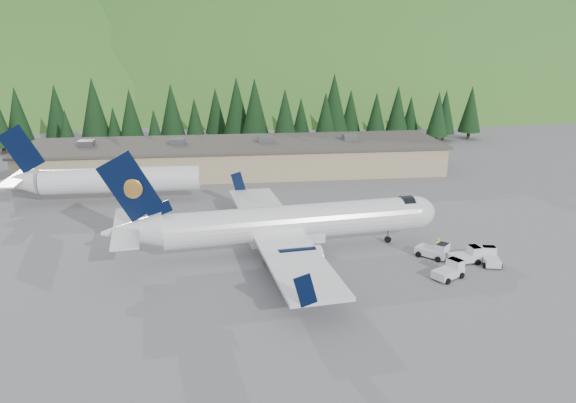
# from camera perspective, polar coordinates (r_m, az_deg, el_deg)

# --- Properties ---
(ground) EXTENTS (600.00, 600.00, 0.00)m
(ground) POSITION_cam_1_polar(r_m,az_deg,el_deg) (62.89, 0.67, -5.07)
(ground) COLOR slate
(airliner) EXTENTS (37.22, 35.01, 12.34)m
(airliner) POSITION_cam_1_polar(r_m,az_deg,el_deg) (61.49, -0.30, -2.32)
(airliner) COLOR white
(airliner) RESTS_ON ground
(second_airliner) EXTENTS (27.50, 11.00, 10.05)m
(second_airliner) POSITION_cam_1_polar(r_m,az_deg,el_deg) (84.05, -18.53, 2.11)
(second_airliner) COLOR white
(second_airliner) RESTS_ON ground
(baggage_tug_a) EXTENTS (3.44, 2.27, 1.76)m
(baggage_tug_a) POSITION_cam_1_polar(r_m,az_deg,el_deg) (62.64, 17.75, -5.24)
(baggage_tug_a) COLOR silver
(baggage_tug_a) RESTS_ON ground
(baggage_tug_b) EXTENTS (3.57, 3.61, 1.81)m
(baggage_tug_b) POSITION_cam_1_polar(r_m,az_deg,el_deg) (62.88, 14.69, -4.87)
(baggage_tug_b) COLOR silver
(baggage_tug_b) RESTS_ON ground
(baggage_tug_c) EXTENTS (2.39, 3.33, 1.64)m
(baggage_tug_c) POSITION_cam_1_polar(r_m,az_deg,el_deg) (63.14, 19.83, -5.33)
(baggage_tug_c) COLOR silver
(baggage_tug_c) RESTS_ON ground
(terminal_building) EXTENTS (71.00, 17.00, 6.10)m
(terminal_building) POSITION_cam_1_polar(r_m,az_deg,el_deg) (98.08, -5.22, 4.53)
(terminal_building) COLOR tan
(terminal_building) RESTS_ON ground
(baggage_tug_d) EXTENTS (3.67, 3.14, 1.75)m
(baggage_tug_d) POSITION_cam_1_polar(r_m,az_deg,el_deg) (58.44, 16.13, -6.72)
(baggage_tug_d) COLOR silver
(baggage_tug_d) RESTS_ON ground
(ramp_worker) EXTENTS (0.74, 0.59, 1.76)m
(ramp_worker) POSITION_cam_1_polar(r_m,az_deg,el_deg) (64.29, 14.99, -4.33)
(ramp_worker) COLOR yellow
(ramp_worker) RESTS_ON ground
(tree_line) EXTENTS (113.38, 18.46, 13.97)m
(tree_line) POSITION_cam_1_polar(r_m,az_deg,el_deg) (119.73, -6.26, 8.97)
(tree_line) COLOR black
(tree_line) RESTS_ON ground
(hills) EXTENTS (614.00, 330.00, 300.00)m
(hills) POSITION_cam_1_polar(r_m,az_deg,el_deg) (292.18, 5.56, -4.50)
(hills) COLOR #246020
(hills) RESTS_ON ground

